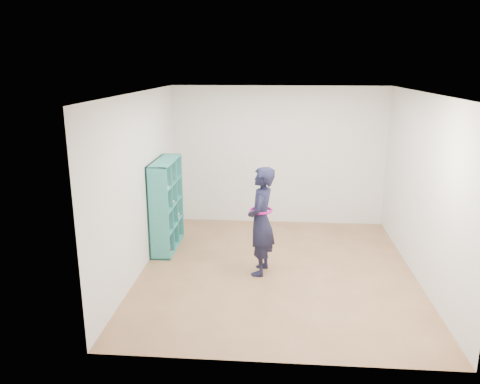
{
  "coord_description": "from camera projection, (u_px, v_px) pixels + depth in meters",
  "views": [
    {
      "loc": [
        -0.04,
        -6.45,
        2.97
      ],
      "look_at": [
        -0.57,
        0.3,
        1.12
      ],
      "focal_mm": 35.0,
      "sensor_mm": 36.0,
      "label": 1
    }
  ],
  "objects": [
    {
      "name": "wall_right",
      "position": [
        423.0,
        189.0,
        6.49
      ],
      "size": [
        0.02,
        4.5,
        2.6
      ],
      "primitive_type": "cube",
      "color": "silver",
      "rests_on": "floor"
    },
    {
      "name": "ceiling",
      "position": [
        281.0,
        93.0,
        6.3
      ],
      "size": [
        4.5,
        4.5,
        0.0
      ],
      "primitive_type": "plane",
      "color": "white",
      "rests_on": "wall_back"
    },
    {
      "name": "smartphone",
      "position": [
        253.0,
        212.0,
        6.8
      ],
      "size": [
        0.02,
        0.08,
        0.12
      ],
      "rotation": [
        0.22,
        0.0,
        -0.18
      ],
      "color": "silver",
      "rests_on": "person"
    },
    {
      "name": "wall_front",
      "position": [
        278.0,
        245.0,
        4.48
      ],
      "size": [
        4.0,
        0.02,
        2.6
      ],
      "primitive_type": "cube",
      "color": "silver",
      "rests_on": "floor"
    },
    {
      "name": "person",
      "position": [
        261.0,
        221.0,
        6.71
      ],
      "size": [
        0.46,
        0.63,
        1.59
      ],
      "rotation": [
        0.0,
        0.0,
        -1.72
      ],
      "color": "black",
      "rests_on": "floor"
    },
    {
      "name": "bookshelf",
      "position": [
        165.0,
        205.0,
        7.67
      ],
      "size": [
        0.33,
        1.12,
        1.49
      ],
      "color": "#287F75",
      "rests_on": "floor"
    },
    {
      "name": "wall_left",
      "position": [
        141.0,
        183.0,
        6.79
      ],
      "size": [
        0.02,
        4.5,
        2.6
      ],
      "primitive_type": "cube",
      "color": "silver",
      "rests_on": "floor"
    },
    {
      "name": "floor",
      "position": [
        277.0,
        270.0,
        6.98
      ],
      "size": [
        4.5,
        4.5,
        0.0
      ],
      "primitive_type": "plane",
      "color": "brown",
      "rests_on": "ground"
    },
    {
      "name": "wall_back",
      "position": [
        279.0,
        156.0,
        8.8
      ],
      "size": [
        4.0,
        0.02,
        2.6
      ],
      "primitive_type": "cube",
      "color": "silver",
      "rests_on": "floor"
    }
  ]
}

